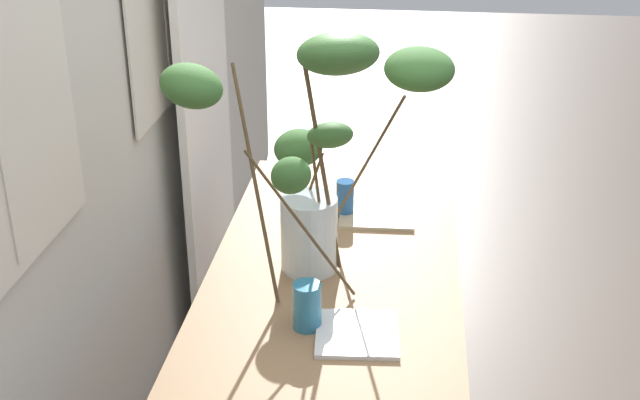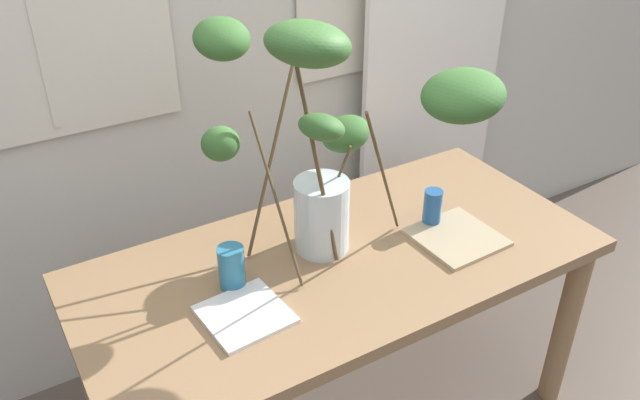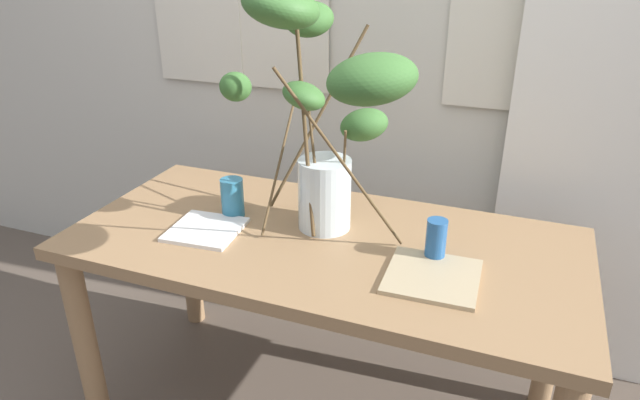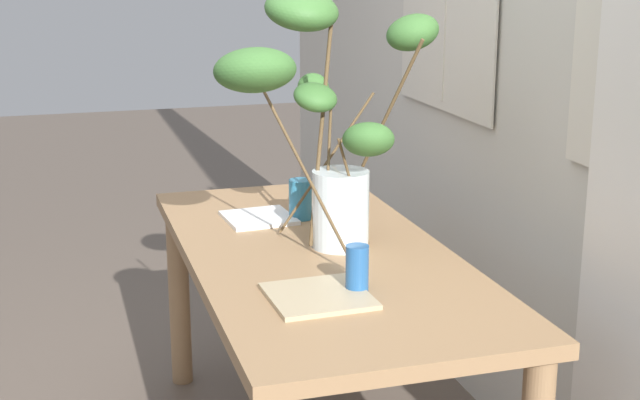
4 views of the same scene
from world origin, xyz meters
name	(u,v)px [view 1 (image 1 of 4)]	position (x,y,z in m)	size (l,w,h in m)	color
back_wall_with_windows	(70,17)	(0.00, 0.74, 1.46)	(5.30, 0.14, 2.92)	beige
curtain_sheer_side	(201,32)	(0.82, 0.59, 1.23)	(0.68, 0.03, 2.46)	white
dining_table	(335,296)	(0.00, 0.00, 0.62)	(1.60, 0.75, 0.72)	#93704C
vase_with_branches	(324,140)	(-0.02, 0.03, 1.14)	(0.74, 0.85, 0.77)	silver
drinking_glass_blue_left	(307,306)	(-0.34, 0.04, 0.79)	(0.08, 0.08, 0.13)	teal
drinking_glass_blue_right	(344,198)	(0.35, 0.00, 0.79)	(0.06, 0.06, 0.13)	#235693
plate_square_left	(357,334)	(-0.37, -0.09, 0.73)	(0.22, 0.22, 0.01)	white
plate_square_right	(377,213)	(0.37, -0.11, 0.73)	(0.25, 0.25, 0.01)	tan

